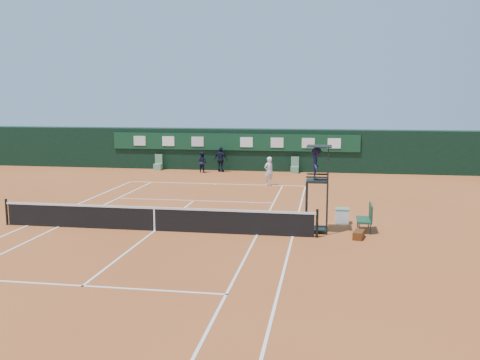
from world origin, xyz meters
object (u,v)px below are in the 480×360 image
Objects in this scene: player_bench at (367,216)px; player at (269,171)px; cooler at (342,216)px; umpire_chair at (317,170)px; tennis_net at (154,218)px.

player is (-5.06, 10.58, 0.27)m from player_bench.
player_bench is at bearing -52.13° from cooler.
umpire_chair is at bearing -122.29° from cooler.
cooler is (7.40, 2.52, -0.18)m from tennis_net.
player_bench reaches higher than cooler.
player_bench is at bearing 8.93° from tennis_net.
player reaches higher than player_bench.
umpire_chair reaches higher than cooler.
umpire_chair is at bearing 62.89° from player.
player_bench is 1.55m from cooler.
cooler is at bearing 127.87° from player_bench.
player_bench is at bearing 12.81° from umpire_chair.
umpire_chair is 11.56m from player.
player is at bearing 113.75° from cooler.
player_bench is 1.86× the size of cooler.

